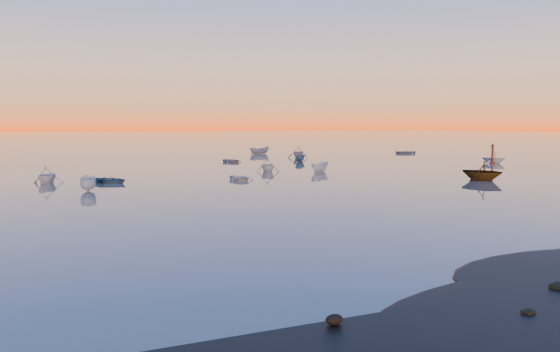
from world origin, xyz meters
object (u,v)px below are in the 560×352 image
boat_near_center (320,172)px  boat_near_right (493,163)px  boat_near_left (109,183)px  channel_marker (492,155)px

boat_near_center → boat_near_right: 30.20m
boat_near_left → boat_near_center: boat_near_center is taller
boat_near_center → boat_near_right: bearing=-119.1°
boat_near_right → boat_near_center: bearing=-20.1°
boat_near_left → boat_near_center: (24.66, 2.36, 0.00)m
boat_near_left → channel_marker: (53.99, 4.34, 1.21)m
boat_near_left → channel_marker: bearing=-41.0°
boat_near_left → channel_marker: size_ratio=1.26×
boat_near_right → channel_marker: 1.52m
boat_near_left → channel_marker: channel_marker is taller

